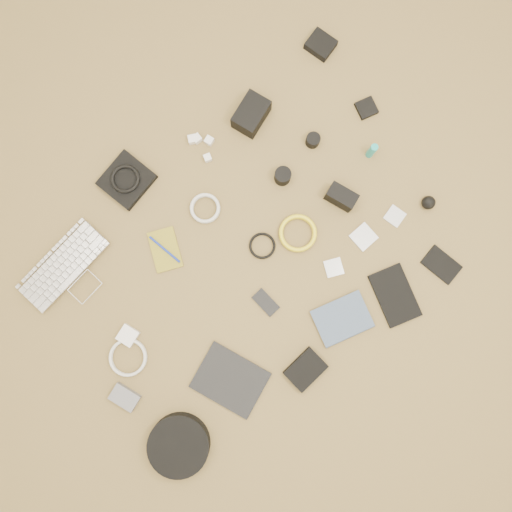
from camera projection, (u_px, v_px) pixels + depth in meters
room_shell at (238, 176)px, 0.58m from camera, size 4.04×4.04×2.58m
laptop at (74, 275)px, 1.81m from camera, size 0.39×0.30×0.03m
headphone_pouch at (127, 180)px, 1.84m from camera, size 0.20×0.19×0.03m
headphones at (125, 179)px, 1.81m from camera, size 0.14×0.14×0.01m
charger_a at (197, 139)px, 1.85m from camera, size 0.03×0.03×0.03m
charger_b at (192, 139)px, 1.85m from camera, size 0.04×0.04×0.03m
charger_c at (209, 141)px, 1.85m from camera, size 0.04×0.04×0.03m
charger_d at (208, 158)px, 1.85m from camera, size 0.03×0.03×0.02m
dslr_camera at (251, 115)px, 1.83m from camera, size 0.16×0.14×0.08m
lens_pouch at (321, 45)px, 1.88m from camera, size 0.11×0.12×0.03m
notebook_olive at (165, 250)px, 1.82m from camera, size 0.15×0.18×0.01m
pen_blue at (165, 249)px, 1.82m from camera, size 0.04×0.14×0.01m
cable_white_a at (205, 209)px, 1.84m from camera, size 0.13×0.13×0.01m
lens_a at (283, 176)px, 1.82m from camera, size 0.08×0.08×0.06m
lens_b at (313, 140)px, 1.84m from camera, size 0.06×0.06×0.05m
card_reader at (366, 108)px, 1.87m from camera, size 0.08×0.08×0.02m
power_brick at (128, 335)px, 1.79m from camera, size 0.08×0.08×0.03m
cable_white_b at (128, 357)px, 1.79m from camera, size 0.17×0.17×0.01m
cable_black at (262, 246)px, 1.83m from camera, size 0.13×0.13×0.01m
cable_yellow at (298, 233)px, 1.83m from camera, size 0.18×0.18×0.02m
flash at (341, 197)px, 1.81m from camera, size 0.10×0.12×0.08m
lens_cleaner at (372, 151)px, 1.81m from camera, size 0.03×0.03×0.09m
battery_charger at (125, 397)px, 1.77m from camera, size 0.10×0.11×0.03m
tablet at (230, 380)px, 1.78m from camera, size 0.27×0.29×0.01m
phone at (266, 302)px, 1.81m from camera, size 0.06×0.10×0.01m
filter_case_left at (334, 268)px, 1.82m from camera, size 0.08×0.08×0.01m
filter_case_mid at (363, 237)px, 1.83m from camera, size 0.08×0.08×0.01m
filter_case_right at (395, 216)px, 1.84m from camera, size 0.08×0.08×0.01m
air_blower at (428, 203)px, 1.82m from camera, size 0.06×0.06×0.05m
headphone_case at (179, 445)px, 1.74m from camera, size 0.27×0.27×0.06m
drive_case at (305, 369)px, 1.78m from camera, size 0.15×0.11×0.03m
paperback at (351, 337)px, 1.79m from camera, size 0.22×0.18×0.02m
notebook_black_a at (395, 295)px, 1.81m from camera, size 0.17×0.23×0.01m
notebook_black_b at (441, 265)px, 1.82m from camera, size 0.11×0.15×0.01m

